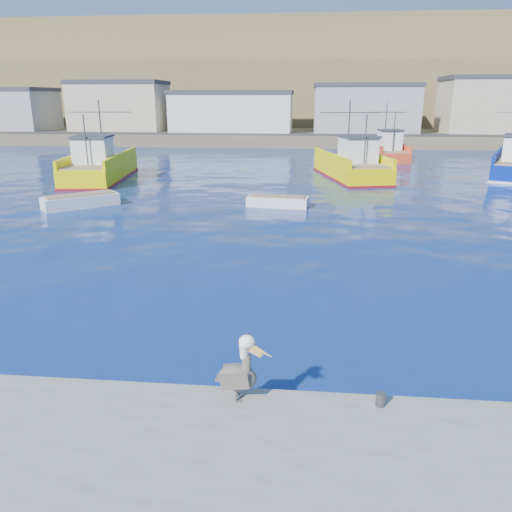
{
  "coord_description": "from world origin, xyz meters",
  "views": [
    {
      "loc": [
        1.29,
        -12.57,
        6.63
      ],
      "look_at": [
        -0.34,
        4.18,
        1.28
      ],
      "focal_mm": 35.0,
      "sensor_mm": 36.0,
      "label": 1
    }
  ],
  "objects_px": {
    "skiff_left": "(81,202)",
    "pelican": "(239,372)",
    "trawler_yellow_a": "(100,167)",
    "trawler_yellow_b": "(352,166)",
    "skiff_mid": "(278,202)",
    "boat_orange": "(387,150)"
  },
  "relations": [
    {
      "from": "trawler_yellow_b",
      "to": "pelican",
      "type": "relative_size",
      "value": 7.72
    },
    {
      "from": "skiff_mid",
      "to": "trawler_yellow_a",
      "type": "bearing_deg",
      "value": 148.57
    },
    {
      "from": "trawler_yellow_a",
      "to": "skiff_left",
      "type": "distance_m",
      "value": 11.3
    },
    {
      "from": "boat_orange",
      "to": "skiff_left",
      "type": "bearing_deg",
      "value": -130.01
    },
    {
      "from": "pelican",
      "to": "skiff_left",
      "type": "bearing_deg",
      "value": 121.7
    },
    {
      "from": "boat_orange",
      "to": "pelican",
      "type": "bearing_deg",
      "value": -101.95
    },
    {
      "from": "skiff_left",
      "to": "pelican",
      "type": "xyz_separation_m",
      "value": [
        12.88,
        -20.86,
        0.83
      ]
    },
    {
      "from": "trawler_yellow_a",
      "to": "trawler_yellow_b",
      "type": "height_order",
      "value": "trawler_yellow_a"
    },
    {
      "from": "skiff_left",
      "to": "skiff_mid",
      "type": "distance_m",
      "value": 12.53
    },
    {
      "from": "trawler_yellow_b",
      "to": "boat_orange",
      "type": "relative_size",
      "value": 1.33
    },
    {
      "from": "skiff_mid",
      "to": "skiff_left",
      "type": "bearing_deg",
      "value": -173.91
    },
    {
      "from": "skiff_left",
      "to": "pelican",
      "type": "relative_size",
      "value": 3.0
    },
    {
      "from": "trawler_yellow_b",
      "to": "boat_orange",
      "type": "bearing_deg",
      "value": 69.98
    },
    {
      "from": "trawler_yellow_a",
      "to": "skiff_mid",
      "type": "xyz_separation_m",
      "value": [
        15.57,
        -9.51,
        -0.79
      ]
    },
    {
      "from": "boat_orange",
      "to": "skiff_mid",
      "type": "distance_m",
      "value": 28.32
    },
    {
      "from": "boat_orange",
      "to": "skiff_left",
      "type": "distance_m",
      "value": 35.98
    },
    {
      "from": "boat_orange",
      "to": "pelican",
      "type": "distance_m",
      "value": 49.49
    },
    {
      "from": "trawler_yellow_b",
      "to": "pelican",
      "type": "distance_m",
      "value": 35.13
    },
    {
      "from": "trawler_yellow_b",
      "to": "boat_orange",
      "type": "distance_m",
      "value": 14.56
    },
    {
      "from": "skiff_left",
      "to": "trawler_yellow_b",
      "type": "bearing_deg",
      "value": 37.4
    },
    {
      "from": "skiff_left",
      "to": "pelican",
      "type": "bearing_deg",
      "value": -58.3
    },
    {
      "from": "skiff_left",
      "to": "boat_orange",
      "type": "bearing_deg",
      "value": 49.99
    }
  ]
}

